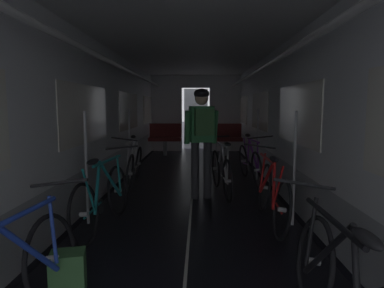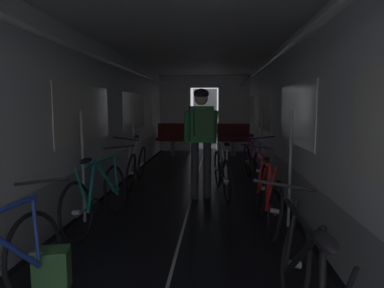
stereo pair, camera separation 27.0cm
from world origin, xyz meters
name	(u,v)px [view 1 (the left image)]	position (x,y,z in m)	size (l,w,h in m)	color
train_car_shell	(192,91)	(0.00, 3.60, 1.70)	(3.14, 12.34, 2.57)	black
bench_seat_far_left	(165,136)	(-0.90, 8.07, 0.57)	(0.98, 0.51, 0.95)	gray
bench_seat_far_right	(225,136)	(0.90, 8.07, 0.57)	(0.98, 0.51, 0.95)	gray
bicycle_white	(134,165)	(-1.08, 4.11, 0.38)	(0.44, 1.69, 0.95)	black
bicycle_purple	(250,163)	(1.09, 4.46, 0.38)	(0.46, 1.69, 0.95)	black
bicycle_teal	(103,197)	(-1.03, 1.94, 0.38)	(0.49, 1.69, 0.95)	black
bicycle_red	(272,194)	(1.02, 2.15, 0.38)	(0.44, 1.69, 0.96)	black
person_cyclist_aisle	(202,131)	(0.16, 3.29, 1.07)	(0.56, 0.45, 1.73)	#2D2D33
bicycle_silver_in_aisle	(221,171)	(0.49, 3.55, 0.38)	(0.44, 1.68, 0.94)	black
backpack_on_floor	(68,273)	(-0.90, 0.51, 0.17)	(0.26, 0.20, 0.34)	#3D703D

